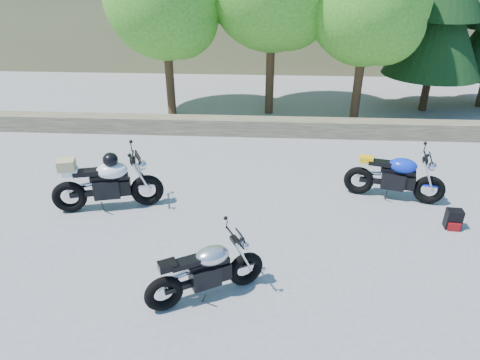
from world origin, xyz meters
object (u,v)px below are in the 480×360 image
object	(u,v)px
blue_bike	(395,177)
backpack	(453,219)
silver_bike	(207,271)
white_bike	(107,182)

from	to	relation	value
blue_bike	backpack	distance (m)	1.48
silver_bike	blue_bike	bearing A→B (deg)	13.60
blue_bike	backpack	size ratio (longest dim) A/B	5.21
white_bike	backpack	xyz separation A→B (m)	(7.00, -0.34, -0.43)
silver_bike	white_bike	bearing A→B (deg)	105.21
blue_bike	backpack	xyz separation A→B (m)	(0.89, -1.13, -0.33)
backpack	silver_bike	bearing A→B (deg)	-150.38
blue_bike	silver_bike	bearing A→B (deg)	-123.97
blue_bike	backpack	bearing A→B (deg)	-37.97
silver_bike	backpack	size ratio (longest dim) A/B	4.44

